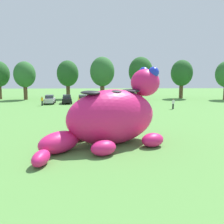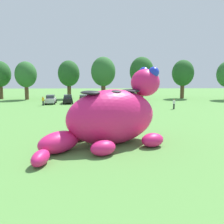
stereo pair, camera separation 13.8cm
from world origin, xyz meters
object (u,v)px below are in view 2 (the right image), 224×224
(car_yellow, at_px, (84,99))
(car_red, at_px, (118,99))
(car_silver, at_px, (51,99))
(spectator_near_inflatable, at_px, (43,101))
(car_black, at_px, (68,99))
(car_white, at_px, (103,99))
(spectator_mid_field, at_px, (174,104))
(giant_inflatable_creature, at_px, (112,116))

(car_yellow, distance_m, car_red, 6.82)
(car_silver, distance_m, car_yellow, 6.39)
(car_red, distance_m, spectator_near_inflatable, 14.43)
(car_silver, bearing_deg, spectator_near_inflatable, -105.15)
(car_black, distance_m, spectator_near_inflatable, 5.25)
(car_silver, bearing_deg, car_black, 7.92)
(car_silver, relative_size, car_white, 0.99)
(car_red, bearing_deg, spectator_near_inflatable, -165.61)
(car_yellow, bearing_deg, spectator_near_inflatable, -157.45)
(car_silver, relative_size, car_red, 0.99)
(spectator_near_inflatable, distance_m, spectator_mid_field, 23.42)
(car_black, bearing_deg, giant_inflatable_creature, -74.60)
(car_red, relative_size, spectator_mid_field, 2.51)
(giant_inflatable_creature, relative_size, car_black, 2.46)
(giant_inflatable_creature, bearing_deg, spectator_mid_field, 62.32)
(car_yellow, bearing_deg, car_silver, -179.27)
(car_yellow, bearing_deg, car_white, -1.22)
(car_silver, relative_size, spectator_mid_field, 2.48)
(car_black, bearing_deg, car_red, 1.35)
(spectator_near_inflatable, bearing_deg, car_yellow, 22.55)
(car_yellow, height_order, spectator_near_inflatable, car_yellow)
(car_yellow, bearing_deg, car_red, 5.09)
(spectator_mid_field, bearing_deg, car_silver, 159.93)
(car_red, bearing_deg, giant_inflatable_creature, -93.74)
(giant_inflatable_creature, bearing_deg, car_black, 105.40)
(spectator_mid_field, bearing_deg, giant_inflatable_creature, -117.68)
(car_white, height_order, spectator_near_inflatable, car_white)
(car_silver, bearing_deg, car_yellow, 0.73)
(car_white, bearing_deg, giant_inflatable_creature, -87.74)
(car_black, relative_size, car_red, 1.01)
(car_black, distance_m, car_red, 9.93)
(giant_inflatable_creature, xyz_separation_m, car_white, (-1.13, 28.63, -1.49))
(giant_inflatable_creature, relative_size, car_yellow, 2.51)
(car_white, xyz_separation_m, spectator_mid_field, (11.92, -8.06, -0.01))
(car_black, relative_size, car_yellow, 1.02)
(car_red, height_order, spectator_near_inflatable, car_red)
(car_silver, relative_size, car_black, 0.98)
(car_black, height_order, car_yellow, same)
(car_black, xyz_separation_m, spectator_mid_field, (18.80, -8.51, -0.01))
(car_silver, bearing_deg, spectator_mid_field, -20.07)
(car_silver, xyz_separation_m, car_white, (10.14, 0.00, 0.00))
(car_silver, xyz_separation_m, spectator_near_inflatable, (-0.78, -2.90, -0.01))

